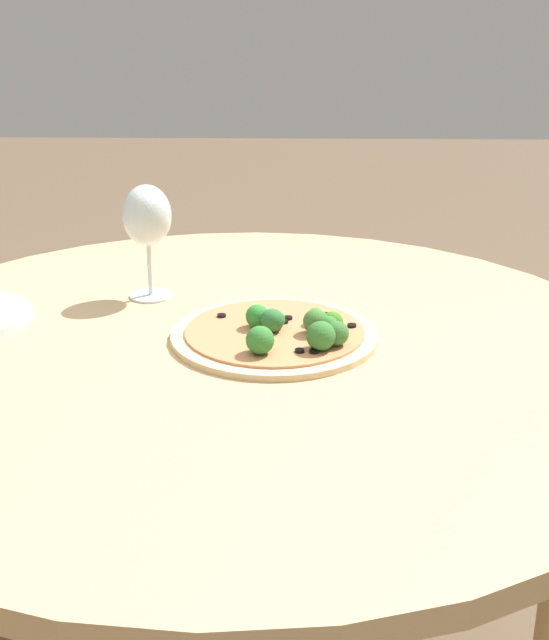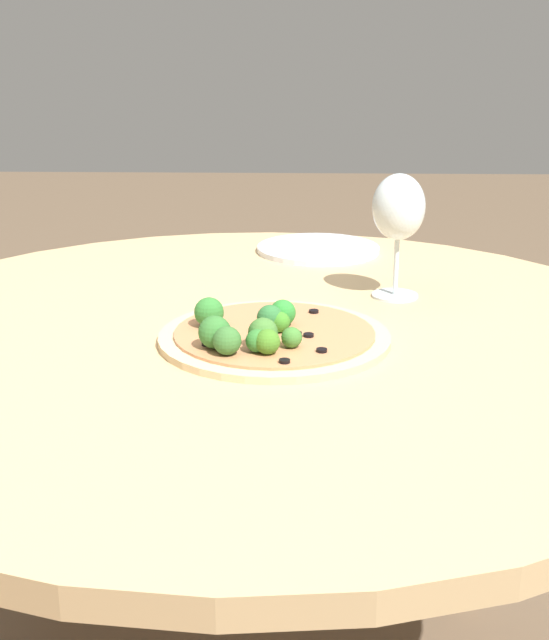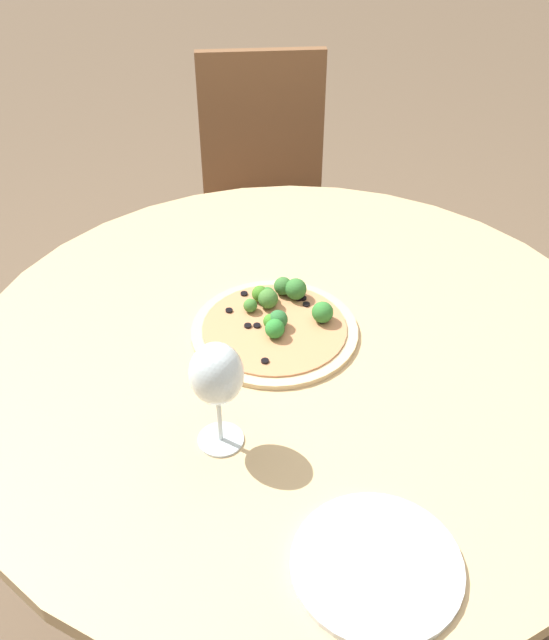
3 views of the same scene
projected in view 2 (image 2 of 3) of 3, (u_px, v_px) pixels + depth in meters
dining_table at (257, 368)px, 1.27m from camera, size 1.24×1.24×0.71m
pizza at (268, 334)px, 1.19m from camera, size 0.31×0.31×0.06m
wine_glass at (399, 210)px, 1.36m from camera, size 0.08×0.08×0.19m
plate_near at (318, 249)px, 1.68m from camera, size 0.23×0.23×0.01m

